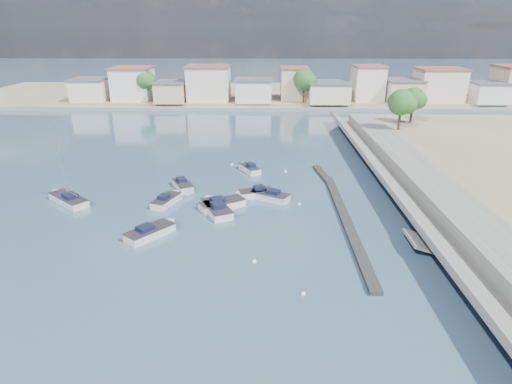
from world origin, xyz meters
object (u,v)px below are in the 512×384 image
at_px(motorboat_a, 215,208).
at_px(motorboat_f, 249,169).
at_px(motorboat_g, 183,186).
at_px(motorboat_b, 152,232).
at_px(motorboat_c, 268,196).
at_px(motorboat_e, 167,200).
at_px(motorboat_d, 254,194).
at_px(motorboat_h, 224,204).
at_px(sailboat, 67,199).

relative_size(motorboat_a, motorboat_f, 1.40).
bearing_deg(motorboat_g, motorboat_b, -93.49).
distance_m(motorboat_b, motorboat_c, 14.53).
relative_size(motorboat_b, motorboat_f, 1.18).
distance_m(motorboat_f, motorboat_g, 10.52).
relative_size(motorboat_a, motorboat_b, 1.18).
xyz_separation_m(motorboat_a, motorboat_e, (-5.64, 2.08, -0.00)).
height_order(motorboat_b, motorboat_c, same).
bearing_deg(motorboat_g, motorboat_d, -14.73).
distance_m(motorboat_a, motorboat_g, 8.09).
bearing_deg(motorboat_a, motorboat_h, 53.62).
height_order(motorboat_c, motorboat_g, same).
distance_m(motorboat_b, motorboat_g, 12.39).
xyz_separation_m(motorboat_e, motorboat_h, (6.49, -0.93, 0.00)).
xyz_separation_m(motorboat_b, motorboat_c, (11.13, 9.34, 0.00)).
bearing_deg(motorboat_c, motorboat_g, 163.74).
relative_size(motorboat_b, motorboat_d, 1.09).
relative_size(motorboat_h, sailboat, 0.58).
height_order(motorboat_d, sailboat, sailboat).
xyz_separation_m(motorboat_c, motorboat_e, (-11.34, -1.50, -0.00)).
height_order(motorboat_d, motorboat_e, same).
distance_m(motorboat_c, motorboat_e, 11.44).
xyz_separation_m(motorboat_d, motorboat_h, (-3.20, -3.16, 0.00)).
xyz_separation_m(motorboat_d, sailboat, (-21.07, -2.18, 0.04)).
bearing_deg(motorboat_b, motorboat_f, 66.21).
distance_m(motorboat_d, motorboat_f, 9.39).
distance_m(motorboat_a, motorboat_d, 5.92).
bearing_deg(motorboat_e, motorboat_d, 12.97).
height_order(motorboat_a, motorboat_h, same).
xyz_separation_m(motorboat_d, motorboat_e, (-9.69, -2.23, 0.00)).
bearing_deg(motorboat_e, motorboat_g, 77.93).
relative_size(motorboat_e, motorboat_f, 1.12).
height_order(motorboat_g, motorboat_h, same).
bearing_deg(motorboat_d, motorboat_h, -135.41).
bearing_deg(motorboat_d, motorboat_e, -167.03).
xyz_separation_m(motorboat_c, motorboat_f, (-2.57, 10.08, -0.00)).
height_order(motorboat_f, sailboat, sailboat).
bearing_deg(sailboat, motorboat_e, -0.25).
bearing_deg(motorboat_d, motorboat_g, 165.27).
distance_m(motorboat_d, sailboat, 21.18).
distance_m(motorboat_c, motorboat_d, 1.80).
distance_m(motorboat_e, motorboat_g, 4.63).
distance_m(motorboat_c, motorboat_f, 10.40).
height_order(motorboat_a, motorboat_d, same).
bearing_deg(motorboat_e, sailboat, 179.75).
relative_size(motorboat_e, motorboat_g, 1.01).
relative_size(motorboat_a, motorboat_d, 1.29).
relative_size(motorboat_b, sailboat, 0.54).
relative_size(motorboat_e, motorboat_h, 0.88).
bearing_deg(motorboat_c, motorboat_e, -172.47).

